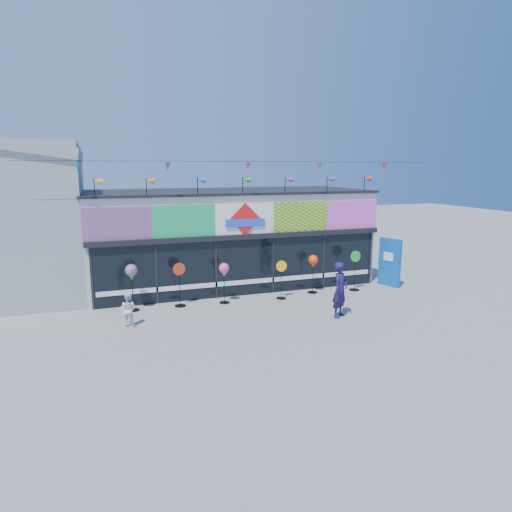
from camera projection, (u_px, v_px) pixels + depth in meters
name	position (u px, v px, depth m)	size (l,w,h in m)	color
ground	(276.00, 321.00, 15.32)	(80.00, 80.00, 0.00)	gray
kite_shop	(228.00, 236.00, 20.43)	(16.00, 5.70, 5.31)	silver
blue_sign	(390.00, 262.00, 19.71)	(0.49, 1.04, 2.09)	#0C55B5
spinner_0	(132.00, 274.00, 16.21)	(0.43, 0.43, 1.71)	black
spinner_1	(180.00, 284.00, 16.82)	(0.46, 0.42, 1.65)	black
spinner_2	(224.00, 271.00, 17.16)	(0.39, 0.39, 1.56)	black
spinner_3	(281.00, 279.00, 17.81)	(0.43, 0.39, 1.53)	black
spinner_4	(313.00, 263.00, 18.56)	(0.40, 0.40, 1.59)	black
spinner_5	(355.00, 270.00, 19.03)	(0.47, 0.43, 1.69)	black
adult_man	(340.00, 290.00, 15.61)	(0.70, 0.46, 1.93)	#1C1544
child	(128.00, 309.00, 14.79)	(0.54, 0.31, 1.12)	white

